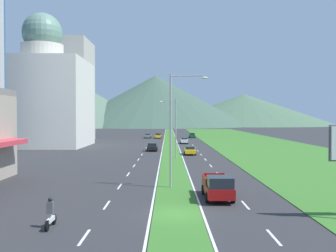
% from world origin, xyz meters
% --- Properties ---
extents(ground_plane, '(600.00, 600.00, 0.00)m').
position_xyz_m(ground_plane, '(0.00, 0.00, 0.00)').
color(ground_plane, '#2D2D30').
extents(grass_median, '(3.20, 240.00, 0.06)m').
position_xyz_m(grass_median, '(0.00, 60.00, 0.03)').
color(grass_median, '#387028').
rests_on(grass_median, ground_plane).
extents(grass_verge_right, '(24.00, 240.00, 0.06)m').
position_xyz_m(grass_verge_right, '(20.60, 60.00, 0.03)').
color(grass_verge_right, '#387028').
rests_on(grass_verge_right, ground_plane).
extents(lane_dash_left_2, '(0.16, 2.80, 0.01)m').
position_xyz_m(lane_dash_left_2, '(-5.10, -4.82, 0.01)').
color(lane_dash_left_2, silver).
rests_on(lane_dash_left_2, ground_plane).
extents(lane_dash_left_3, '(0.16, 2.80, 0.01)m').
position_xyz_m(lane_dash_left_3, '(-5.10, 2.76, 0.01)').
color(lane_dash_left_3, silver).
rests_on(lane_dash_left_3, ground_plane).
extents(lane_dash_left_4, '(0.16, 2.80, 0.01)m').
position_xyz_m(lane_dash_left_4, '(-5.10, 10.35, 0.01)').
color(lane_dash_left_4, silver).
rests_on(lane_dash_left_4, ground_plane).
extents(lane_dash_left_5, '(0.16, 2.80, 0.01)m').
position_xyz_m(lane_dash_left_5, '(-5.10, 17.94, 0.01)').
color(lane_dash_left_5, silver).
rests_on(lane_dash_left_5, ground_plane).
extents(lane_dash_left_6, '(0.16, 2.80, 0.01)m').
position_xyz_m(lane_dash_left_6, '(-5.10, 25.53, 0.01)').
color(lane_dash_left_6, silver).
rests_on(lane_dash_left_6, ground_plane).
extents(lane_dash_left_7, '(0.16, 2.80, 0.01)m').
position_xyz_m(lane_dash_left_7, '(-5.10, 33.12, 0.01)').
color(lane_dash_left_7, silver).
rests_on(lane_dash_left_7, ground_plane).
extents(lane_dash_left_8, '(0.16, 2.80, 0.01)m').
position_xyz_m(lane_dash_left_8, '(-5.10, 40.71, 0.01)').
color(lane_dash_left_8, silver).
rests_on(lane_dash_left_8, ground_plane).
extents(lane_dash_left_9, '(0.16, 2.80, 0.01)m').
position_xyz_m(lane_dash_left_9, '(-5.10, 48.29, 0.01)').
color(lane_dash_left_9, silver).
rests_on(lane_dash_left_9, ground_plane).
extents(lane_dash_left_10, '(0.16, 2.80, 0.01)m').
position_xyz_m(lane_dash_left_10, '(-5.10, 55.88, 0.01)').
color(lane_dash_left_10, silver).
rests_on(lane_dash_left_10, ground_plane).
extents(lane_dash_left_11, '(0.16, 2.80, 0.01)m').
position_xyz_m(lane_dash_left_11, '(-5.10, 63.47, 0.01)').
color(lane_dash_left_11, silver).
rests_on(lane_dash_left_11, ground_plane).
extents(lane_dash_right_2, '(0.16, 2.80, 0.01)m').
position_xyz_m(lane_dash_right_2, '(5.10, -4.82, 0.01)').
color(lane_dash_right_2, silver).
rests_on(lane_dash_right_2, ground_plane).
extents(lane_dash_right_3, '(0.16, 2.80, 0.01)m').
position_xyz_m(lane_dash_right_3, '(5.10, 2.76, 0.01)').
color(lane_dash_right_3, silver).
rests_on(lane_dash_right_3, ground_plane).
extents(lane_dash_right_4, '(0.16, 2.80, 0.01)m').
position_xyz_m(lane_dash_right_4, '(5.10, 10.35, 0.01)').
color(lane_dash_right_4, silver).
rests_on(lane_dash_right_4, ground_plane).
extents(lane_dash_right_5, '(0.16, 2.80, 0.01)m').
position_xyz_m(lane_dash_right_5, '(5.10, 17.94, 0.01)').
color(lane_dash_right_5, silver).
rests_on(lane_dash_right_5, ground_plane).
extents(lane_dash_right_6, '(0.16, 2.80, 0.01)m').
position_xyz_m(lane_dash_right_6, '(5.10, 25.53, 0.01)').
color(lane_dash_right_6, silver).
rests_on(lane_dash_right_6, ground_plane).
extents(lane_dash_right_7, '(0.16, 2.80, 0.01)m').
position_xyz_m(lane_dash_right_7, '(5.10, 33.12, 0.01)').
color(lane_dash_right_7, silver).
rests_on(lane_dash_right_7, ground_plane).
extents(lane_dash_right_8, '(0.16, 2.80, 0.01)m').
position_xyz_m(lane_dash_right_8, '(5.10, 40.71, 0.01)').
color(lane_dash_right_8, silver).
rests_on(lane_dash_right_8, ground_plane).
extents(lane_dash_right_9, '(0.16, 2.80, 0.01)m').
position_xyz_m(lane_dash_right_9, '(5.10, 48.29, 0.01)').
color(lane_dash_right_9, silver).
rests_on(lane_dash_right_9, ground_plane).
extents(lane_dash_right_10, '(0.16, 2.80, 0.01)m').
position_xyz_m(lane_dash_right_10, '(5.10, 55.88, 0.01)').
color(lane_dash_right_10, silver).
rests_on(lane_dash_right_10, ground_plane).
extents(lane_dash_right_11, '(0.16, 2.80, 0.01)m').
position_xyz_m(lane_dash_right_11, '(5.10, 63.47, 0.01)').
color(lane_dash_right_11, silver).
rests_on(lane_dash_right_11, ground_plane).
extents(edge_line_median_left, '(0.16, 240.00, 0.01)m').
position_xyz_m(edge_line_median_left, '(-1.75, 60.00, 0.01)').
color(edge_line_median_left, silver).
rests_on(edge_line_median_left, ground_plane).
extents(edge_line_median_right, '(0.16, 240.00, 0.01)m').
position_xyz_m(edge_line_median_right, '(1.75, 60.00, 0.01)').
color(edge_line_median_right, silver).
rests_on(edge_line_median_right, ground_plane).
extents(domed_building, '(19.31, 19.31, 29.43)m').
position_xyz_m(domed_building, '(-28.38, 59.98, 11.18)').
color(domed_building, silver).
rests_on(domed_building, ground_plane).
extents(midrise_colored, '(15.17, 15.17, 27.49)m').
position_xyz_m(midrise_colored, '(-29.77, 81.02, 13.75)').
color(midrise_colored, '#B7B2A8').
rests_on(midrise_colored, ground_plane).
extents(hill_far_left, '(149.16, 149.16, 43.11)m').
position_xyz_m(hill_far_left, '(-86.01, 248.24, 21.55)').
color(hill_far_left, '#516B56').
rests_on(hill_far_left, ground_plane).
extents(hill_far_center, '(133.85, 133.85, 36.42)m').
position_xyz_m(hill_far_center, '(-9.60, 252.27, 18.21)').
color(hill_far_center, '#3D5647').
rests_on(hill_far_center, ground_plane).
extents(hill_far_right, '(142.13, 142.13, 24.97)m').
position_xyz_m(hill_far_right, '(60.79, 285.33, 12.48)').
color(hill_far_right, '#47664C').
rests_on(hill_far_right, ground_plane).
extents(street_lamp_near, '(3.42, 0.53, 10.36)m').
position_xyz_m(street_lamp_near, '(0.01, 9.58, 5.95)').
color(street_lamp_near, '#99999E').
rests_on(street_lamp_near, ground_plane).
extents(street_lamp_mid, '(2.67, 0.30, 9.19)m').
position_xyz_m(street_lamp_mid, '(0.32, 33.99, 5.26)').
color(street_lamp_mid, '#99999E').
rests_on(street_lamp_mid, ground_plane).
extents(car_1, '(1.90, 4.49, 1.45)m').
position_xyz_m(car_1, '(3.35, 68.44, 0.75)').
color(car_1, silver).
rests_on(car_1, ground_plane).
extents(car_2, '(1.99, 4.80, 1.52)m').
position_xyz_m(car_2, '(-3.61, 48.15, 0.78)').
color(car_2, black).
rests_on(car_2, ground_plane).
extents(car_3, '(1.97, 4.54, 1.54)m').
position_xyz_m(car_3, '(-3.56, 91.72, 0.78)').
color(car_3, yellow).
rests_on(car_3, ground_plane).
extents(car_4, '(1.85, 4.39, 1.53)m').
position_xyz_m(car_4, '(6.96, 94.66, 0.77)').
color(car_4, '#0C5128').
rests_on(car_4, ground_plane).
extents(car_5, '(1.93, 4.50, 1.42)m').
position_xyz_m(car_5, '(-6.76, 92.80, 0.74)').
color(car_5, slate).
rests_on(car_5, ground_plane).
extents(car_6, '(1.98, 4.29, 1.42)m').
position_xyz_m(car_6, '(3.18, 40.74, 0.73)').
color(car_6, yellow).
rests_on(car_6, ground_plane).
extents(pickup_truck_0, '(2.18, 5.40, 2.00)m').
position_xyz_m(pickup_truck_0, '(3.33, 4.68, 0.98)').
color(pickup_truck_0, maroon).
rests_on(pickup_truck_0, ground_plane).
extents(motorcycle_rider, '(0.36, 2.00, 1.80)m').
position_xyz_m(motorcycle_rider, '(-7.45, -3.05, 0.75)').
color(motorcycle_rider, black).
rests_on(motorcycle_rider, ground_plane).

